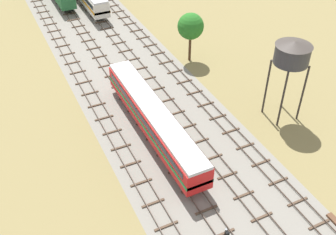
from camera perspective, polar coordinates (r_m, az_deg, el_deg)
ground_plane at (r=66.86m, az=-8.92°, el=10.24°), size 480.00×480.00×0.00m
ballast_bed at (r=66.86m, az=-8.92°, el=10.24°), size 16.86×176.00×0.01m
track_far_left at (r=66.41m, az=-14.52°, el=9.38°), size 2.40×126.00×0.29m
track_left at (r=67.18m, az=-10.96°, el=10.27°), size 2.40×126.00×0.29m
track_centre_left at (r=68.20m, az=-7.48°, el=11.09°), size 2.40×126.00×0.29m
track_centre at (r=69.48m, az=-4.09°, el=11.85°), size 2.40×126.00×0.29m
passenger_coach_left_nearest at (r=45.59m, az=-2.11°, el=-0.03°), size 2.96×22.00×3.80m
water_tower at (r=47.51m, az=17.34°, el=8.69°), size 4.21×4.21×10.27m
lineside_tree_1 at (r=59.34m, az=3.25°, el=12.86°), size 3.87×3.87×7.48m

